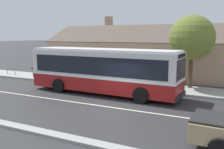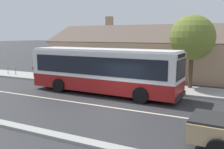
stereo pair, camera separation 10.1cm
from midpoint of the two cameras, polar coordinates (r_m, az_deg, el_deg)
name	(u,v)px [view 1 (the left image)]	position (r m, az deg, el deg)	size (l,w,h in m)	color
ground_plane	(113,108)	(14.34, 0.04, -7.57)	(300.00, 300.00, 0.00)	#2D2D30
sidewalk_far	(147,87)	(19.71, 7.82, -2.86)	(60.00, 3.00, 0.15)	#9E9E99
curb_near	(61,136)	(10.52, -11.89, -13.69)	(60.00, 0.50, 0.12)	#9E9E99
lane_divider_stripe	(113,108)	(14.33, 0.04, -7.56)	(60.00, 0.16, 0.01)	beige
community_building	(155,57)	(26.55, 9.71, 3.92)	(22.01, 8.40, 6.23)	tan
transit_bus	(103,70)	(17.49, -2.17, 1.11)	(10.98, 3.00, 3.15)	maroon
bench_by_building	(40,73)	(24.65, -16.35, 0.38)	(1.60, 0.51, 0.94)	brown
street_tree_primary	(193,39)	(19.48, 17.79, 7.79)	(3.33, 3.33, 5.59)	#4C3828
bike_rack	(11,69)	(27.31, -22.19, 1.13)	(1.16, 0.06, 0.78)	slate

